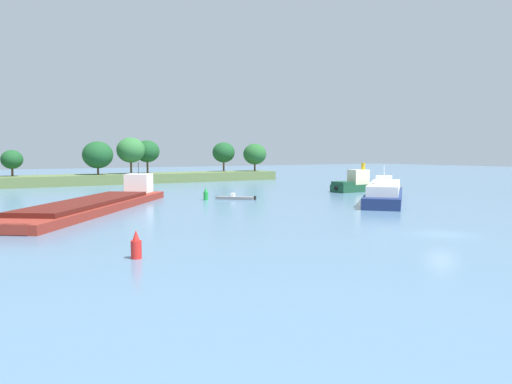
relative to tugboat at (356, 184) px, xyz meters
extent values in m
plane|color=slate|center=(-27.08, -38.82, -1.31)|extent=(400.00, 400.00, 0.00)
cube|color=#566B3D|center=(-26.38, 45.60, -0.24)|extent=(73.87, 10.09, 2.13)
cylinder|color=#513823|center=(-50.01, 46.93, 1.67)|extent=(0.44, 0.44, 1.70)
ellipsoid|color=#194C23|center=(-50.01, 46.93, 4.22)|extent=(4.27, 4.27, 3.85)
cylinder|color=#513823|center=(-33.45, 44.48, 1.67)|extent=(0.44, 0.44, 1.71)
ellipsoid|color=#194C23|center=(-33.45, 44.48, 5.13)|extent=(6.49, 6.49, 5.84)
cylinder|color=#513823|center=(-25.91, 45.08, 2.23)|extent=(0.44, 0.44, 2.83)
ellipsoid|color=#2D6B33|center=(-25.91, 45.08, 6.16)|extent=(6.28, 6.28, 5.65)
cylinder|color=#513823|center=(-21.71, 45.99, 2.23)|extent=(0.44, 0.44, 2.83)
ellipsoid|color=#194C23|center=(-21.71, 45.99, 5.90)|extent=(5.62, 5.62, 5.06)
cylinder|color=#513823|center=(-0.71, 47.69, 2.09)|extent=(0.44, 0.44, 2.54)
ellipsoid|color=#194C23|center=(-0.71, 47.69, 5.65)|extent=(5.72, 5.72, 5.15)
cylinder|color=#513823|center=(6.57, 44.30, 1.83)|extent=(0.44, 0.44, 2.03)
ellipsoid|color=#235B28|center=(6.57, 44.30, 5.22)|extent=(5.94, 5.94, 5.34)
cube|color=#19472D|center=(0.16, 0.00, -0.66)|extent=(9.88, 3.65, 1.29)
cube|color=#19472D|center=(-3.27, -0.07, 0.28)|extent=(2.81, 3.15, 0.60)
cube|color=beige|center=(0.46, 0.01, 1.28)|extent=(3.48, 2.31, 2.60)
cylinder|color=gold|center=(1.63, 0.04, 3.18)|extent=(0.70, 0.70, 1.20)
cylinder|color=black|center=(-4.83, -0.11, -0.53)|extent=(0.32, 0.71, 0.70)
cube|color=slate|center=(-25.75, -1.51, -1.10)|extent=(5.20, 5.33, 0.42)
cube|color=white|center=(-26.04, -1.21, -0.63)|extent=(0.99, 0.98, 0.50)
cube|color=black|center=(-23.69, -3.67, -1.03)|extent=(0.42, 0.42, 0.56)
cube|color=navy|center=(-9.94, -16.07, -0.60)|extent=(20.61, 18.85, 1.41)
cube|color=white|center=(-9.94, -16.07, 0.75)|extent=(16.29, 14.94, 1.30)
cube|color=white|center=(-12.14, -17.99, 1.95)|extent=(3.18, 3.15, 1.10)
cube|color=#937551|center=(-2.92, -9.92, 0.18)|extent=(5.90, 5.90, 0.16)
cylinder|color=silver|center=(-12.14, -17.99, 3.20)|extent=(0.10, 0.10, 1.40)
cube|color=maroon|center=(-47.43, -5.07, -0.85)|extent=(27.90, 32.85, 0.92)
cube|color=#4F1812|center=(-48.36, -6.25, -0.14)|extent=(20.28, 23.59, 0.50)
cube|color=white|center=(-37.35, 7.64, 1.01)|extent=(4.74, 4.69, 2.80)
cylinder|color=#333338|center=(-37.35, 7.64, 3.31)|extent=(0.12, 0.12, 1.80)
cube|color=maroon|center=(-58.62, -19.20, -0.80)|extent=(4.32, 3.68, 0.83)
cylinder|color=red|center=(-52.37, -34.46, -0.71)|extent=(0.70, 0.70, 1.20)
cone|color=red|center=(-52.37, -34.46, 0.24)|extent=(0.49, 0.49, 0.70)
cylinder|color=green|center=(-29.91, -0.03, -0.71)|extent=(0.70, 0.70, 1.20)
cone|color=green|center=(-29.91, -0.03, 0.24)|extent=(0.49, 0.49, 0.70)
camera|label=1|loc=(-63.31, -66.34, 5.65)|focal=35.57mm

